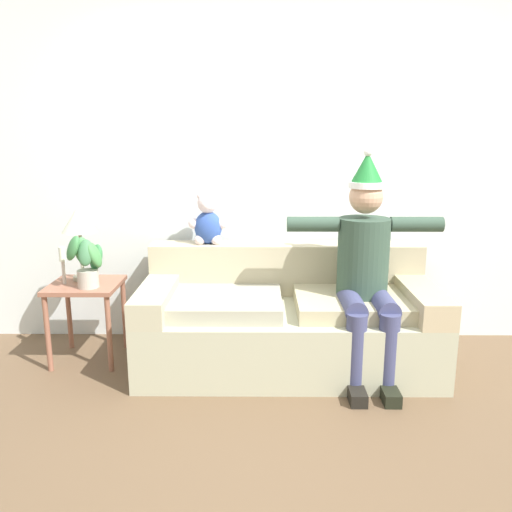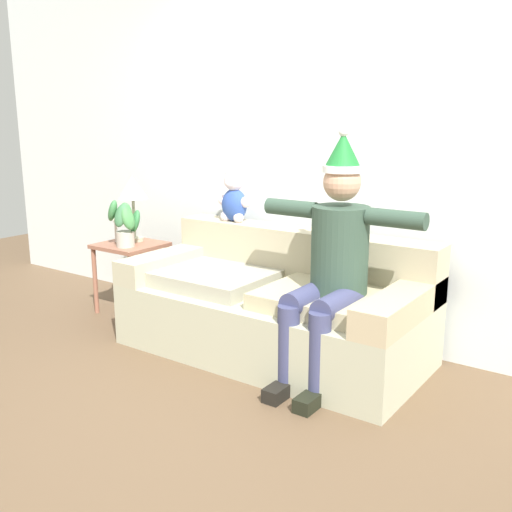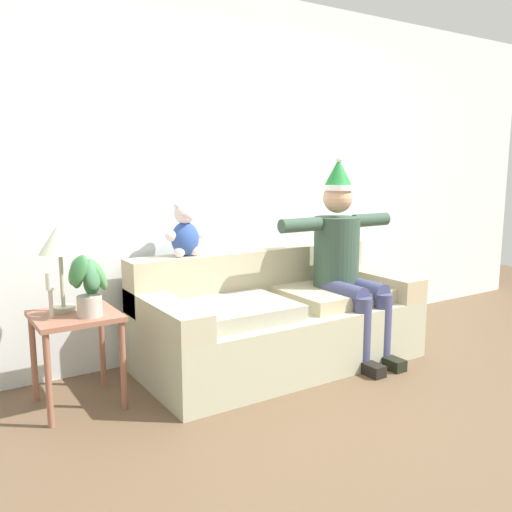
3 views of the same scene
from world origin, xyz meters
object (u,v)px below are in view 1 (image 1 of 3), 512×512
potted_plant (87,261)px  couch (287,319)px  person_seated (366,264)px  side_table (86,297)px  teddy_bear (208,221)px  table_lamp (79,223)px  candle_tall (63,260)px

potted_plant → couch: bearing=2.7°
person_seated → side_table: person_seated is taller
couch → potted_plant: (-1.36, -0.06, 0.44)m
teddy_bear → table_lamp: (-0.88, -0.17, 0.01)m
side_table → potted_plant: 0.31m
side_table → table_lamp: size_ratio=1.07×
person_seated → candle_tall: person_seated is taller
side_table → candle_tall: bearing=-171.5°
couch → person_seated: 0.68m
couch → side_table: (-1.42, 0.03, 0.15)m
teddy_bear → candle_tall: size_ratio=1.45×
couch → candle_tall: candle_tall is taller
table_lamp → potted_plant: bearing=-62.1°
couch → side_table: 1.42m
person_seated → teddy_bear: size_ratio=3.93×
potted_plant → candle_tall: size_ratio=1.48×
table_lamp → couch: bearing=-5.0°
couch → person_seated: (0.49, -0.16, 0.44)m
person_seated → couch: bearing=161.8°
table_lamp → candle_tall: 0.28m
table_lamp → potted_plant: 0.31m
person_seated → potted_plant: size_ratio=3.85×
couch → side_table: size_ratio=3.53×
table_lamp → person_seated: bearing=-8.4°
side_table → candle_tall: 0.30m
teddy_bear → person_seated: bearing=-23.4°
side_table → candle_tall: size_ratio=2.15×
couch → person_seated: bearing=-18.2°
person_seated → potted_plant: 1.85m
teddy_bear → side_table: teddy_bear is taller
candle_tall → teddy_bear: bearing=16.3°
table_lamp → potted_plant: table_lamp is taller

